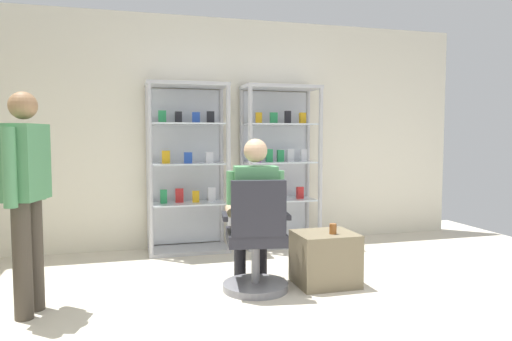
{
  "coord_description": "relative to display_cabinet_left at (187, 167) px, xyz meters",
  "views": [
    {
      "loc": [
        -1.23,
        -2.58,
        1.31
      ],
      "look_at": [
        -0.09,
        1.5,
        1.0
      ],
      "focal_mm": 32.94,
      "sensor_mm": 36.0,
      "label": 1
    }
  ],
  "objects": [
    {
      "name": "tea_glass",
      "position": [
        1.05,
        -1.65,
        -0.45
      ],
      "size": [
        0.06,
        0.06,
        0.09
      ],
      "primitive_type": "cylinder",
      "color": "brown",
      "rests_on": "storage_crate"
    },
    {
      "name": "seated_shopkeeper",
      "position": [
        0.39,
        -1.46,
        -0.25
      ],
      "size": [
        0.53,
        0.6,
        1.29
      ],
      "color": "black",
      "rests_on": "ground"
    },
    {
      "name": "display_cabinet_right",
      "position": [
        1.1,
        -0.0,
        0.0
      ],
      "size": [
        0.9,
        0.45,
        1.9
      ],
      "color": "#B7B7BC",
      "rests_on": "ground"
    },
    {
      "name": "storage_crate",
      "position": [
        1.01,
        -1.58,
        -0.73
      ],
      "size": [
        0.52,
        0.46,
        0.46
      ],
      "primitive_type": "cube",
      "color": "#72664C",
      "rests_on": "ground"
    },
    {
      "name": "back_wall",
      "position": [
        0.55,
        0.24,
        0.39
      ],
      "size": [
        6.0,
        0.1,
        2.7
      ],
      "primitive_type": "cube",
      "color": "silver",
      "rests_on": "ground"
    },
    {
      "name": "standing_customer",
      "position": [
        -1.37,
        -1.65,
        -0.03
      ],
      "size": [
        0.31,
        0.51,
        1.63
      ],
      "color": "#3F382D",
      "rests_on": "ground"
    },
    {
      "name": "display_cabinet_left",
      "position": [
        0.0,
        0.0,
        0.0
      ],
      "size": [
        0.9,
        0.45,
        1.9
      ],
      "color": "#B7B7BC",
      "rests_on": "ground"
    },
    {
      "name": "office_chair",
      "position": [
        0.37,
        -1.62,
        -0.57
      ],
      "size": [
        0.6,
        0.56,
        0.96
      ],
      "color": "slate",
      "rests_on": "ground"
    }
  ]
}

